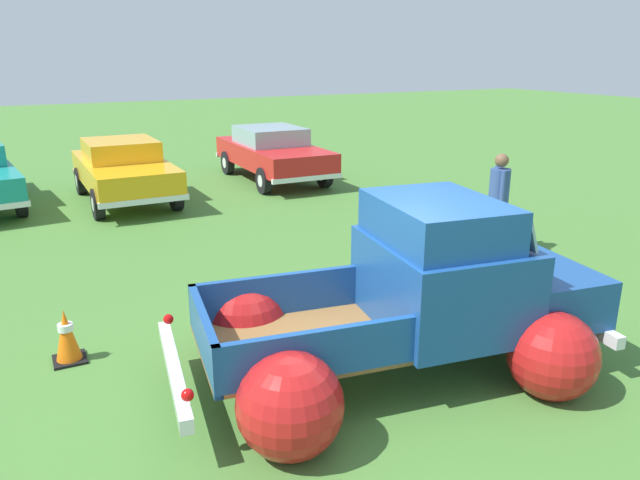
% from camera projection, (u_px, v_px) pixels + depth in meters
% --- Properties ---
extents(ground_plane, '(80.00, 80.00, 0.00)m').
position_uv_depth(ground_plane, '(385.00, 373.00, 6.62)').
color(ground_plane, '#477A33').
extents(vintage_pickup_truck, '(4.83, 3.24, 1.96)m').
position_uv_depth(vintage_pickup_truck, '(420.00, 305.00, 6.51)').
color(vintage_pickup_truck, black).
rests_on(vintage_pickup_truck, ground).
extents(show_car_1, '(1.92, 4.24, 1.43)m').
position_uv_depth(show_car_1, '(124.00, 168.00, 14.00)').
color(show_car_1, black).
rests_on(show_car_1, ground).
extents(show_car_2, '(1.91, 4.46, 1.43)m').
position_uv_depth(show_car_2, '(273.00, 152.00, 16.35)').
color(show_car_2, black).
rests_on(show_car_2, ground).
extents(spectator_0, '(0.46, 0.51, 1.75)m').
position_uv_depth(spectator_0, '(498.00, 197.00, 10.29)').
color(spectator_0, '#4C4742').
rests_on(spectator_0, ground).
extents(lane_cone_0, '(0.36, 0.36, 0.63)m').
position_uv_depth(lane_cone_0, '(67.00, 336.00, 6.80)').
color(lane_cone_0, black).
rests_on(lane_cone_0, ground).
extents(lane_cone_1, '(0.36, 0.36, 0.63)m').
position_uv_depth(lane_cone_1, '(524.00, 280.00, 8.46)').
color(lane_cone_1, black).
rests_on(lane_cone_1, ground).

